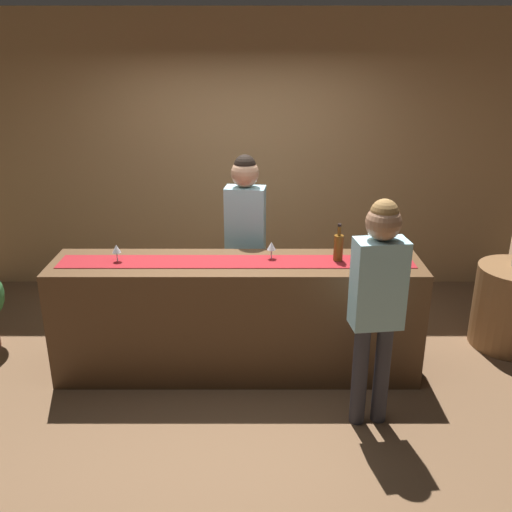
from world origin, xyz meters
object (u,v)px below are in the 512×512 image
wine_glass_near_customer (272,246)px  bartender (246,229)px  wine_glass_mid_counter (117,249)px  wine_bottle_clear (372,246)px  wine_bottle_amber (339,247)px  customer_sipping (378,292)px

wine_glass_near_customer → bartender: (-0.21, 0.52, -0.02)m
wine_glass_near_customer → wine_glass_mid_counter: (-1.20, -0.07, 0.00)m
wine_bottle_clear → wine_glass_near_customer: size_ratio=2.10×
bartender → wine_bottle_amber: bearing=149.8°
wine_bottle_clear → bartender: bartender is taller
wine_bottle_amber → wine_glass_near_customer: (-0.52, 0.04, -0.01)m
wine_bottle_clear → wine_glass_near_customer: wine_bottle_clear is taller
wine_glass_near_customer → customer_sipping: bearing=-47.2°
wine_bottle_amber → bartender: bearing=142.8°
wine_bottle_clear → customer_sipping: size_ratio=0.18×
wine_glass_near_customer → wine_glass_mid_counter: same height
bartender → customer_sipping: 1.55m
wine_glass_mid_counter → customer_sipping: size_ratio=0.09×
wine_bottle_amber → customer_sipping: customer_sipping is taller
wine_bottle_clear → wine_glass_near_customer: (-0.78, 0.00, -0.01)m
wine_bottle_amber → customer_sipping: (0.17, -0.70, -0.06)m
wine_glass_near_customer → customer_sipping: customer_sipping is taller
wine_bottle_amber → customer_sipping: 0.73m
wine_glass_near_customer → customer_sipping: (0.69, -0.74, -0.06)m
wine_glass_mid_counter → customer_sipping: customer_sipping is taller
wine_bottle_clear → wine_bottle_amber: size_ratio=1.00×
wine_bottle_clear → wine_glass_mid_counter: (-1.98, -0.07, -0.01)m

